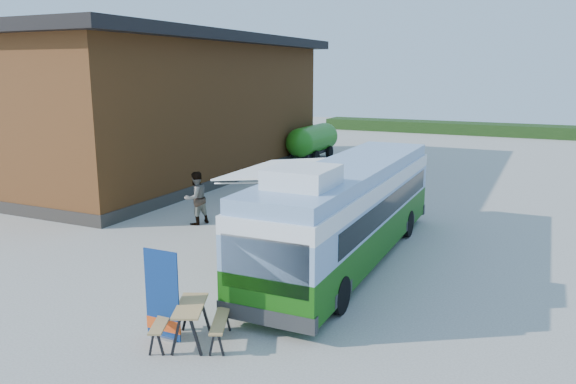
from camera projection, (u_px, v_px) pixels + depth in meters
The scene contains 10 objects.
ground at pixel (258, 253), 17.77m from camera, with size 100.00×100.00×0.00m, color #BCB7AD.
barn at pixel (173, 109), 30.22m from camera, with size 9.60×21.20×7.50m.
hedge at pixel (550, 132), 47.94m from camera, with size 40.00×3.00×1.00m, color #264419.
bus at pixel (348, 209), 16.65m from camera, with size 2.43×11.16×3.42m.
awning at pixel (285, 175), 17.37m from camera, with size 2.62×4.27×0.51m.
banner at pixel (162, 303), 11.91m from camera, with size 0.87×0.18×2.00m.
picnic_table at pixel (191, 315), 11.77m from camera, with size 1.92×1.83×0.86m.
person_a at pixel (348, 186), 23.25m from camera, with size 0.69×0.45×1.88m, color #999999.
person_b at pixel (196, 198), 20.89m from camera, with size 0.97×0.76×2.00m, color #999999.
slurry_tanker at pixel (313, 140), 35.86m from camera, with size 1.80×6.02×2.22m.
Camera 1 is at (8.07, -14.94, 5.66)m, focal length 35.00 mm.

